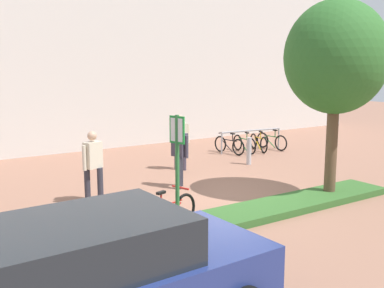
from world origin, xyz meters
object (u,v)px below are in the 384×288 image
(person_suited_dark, at_px, (180,151))
(car_navy_sedan, at_px, (93,283))
(parking_sign_post, at_px, (177,157))
(bike_rack_cluster, at_px, (251,142))
(bike_at_sign, at_px, (168,214))
(bollard_steel, at_px, (249,151))
(person_shirt_white, at_px, (93,162))
(tree_sidewalk, at_px, (336,58))
(person_shirt_blue, at_px, (180,139))

(person_suited_dark, xyz_separation_m, car_navy_sedan, (-4.57, -5.42, -0.23))
(car_navy_sedan, bearing_deg, parking_sign_post, 42.89)
(bike_rack_cluster, xyz_separation_m, car_navy_sedan, (-9.61, -8.36, 0.41))
(bike_at_sign, xyz_separation_m, person_suited_dark, (1.97, 2.70, 0.63))
(bike_at_sign, xyz_separation_m, bollard_steel, (5.41, 3.91, 0.10))
(person_shirt_white, xyz_separation_m, car_navy_sedan, (-2.13, -5.34, -0.23))
(tree_sidewalk, bearing_deg, bike_at_sign, 178.45)
(tree_sidewalk, bearing_deg, car_navy_sedan, -160.15)
(bike_at_sign, xyz_separation_m, person_shirt_white, (-0.47, 2.63, 0.63))
(parking_sign_post, xyz_separation_m, car_navy_sedan, (-2.69, -2.50, -0.76))
(tree_sidewalk, relative_size, parking_sign_post, 2.06)
(parking_sign_post, bearing_deg, bike_rack_cluster, 40.25)
(tree_sidewalk, xyz_separation_m, bike_rack_cluster, (2.44, 5.77, -3.05))
(person_shirt_white, bearing_deg, person_suited_dark, 1.74)
(person_suited_dark, distance_m, car_navy_sedan, 7.09)
(tree_sidewalk, height_order, parking_sign_post, tree_sidewalk)
(bike_at_sign, height_order, bike_rack_cluster, bike_at_sign)
(parking_sign_post, height_order, person_shirt_blue, parking_sign_post)
(bike_rack_cluster, xyz_separation_m, person_suited_dark, (-5.04, -2.94, 0.64))
(bollard_steel, height_order, person_shirt_white, person_shirt_white)
(tree_sidewalk, distance_m, bike_rack_cluster, 6.96)
(person_suited_dark, bearing_deg, car_navy_sedan, -130.16)
(bike_rack_cluster, relative_size, person_suited_dark, 1.54)
(person_suited_dark, bearing_deg, person_shirt_blue, 57.36)
(person_suited_dark, xyz_separation_m, person_shirt_white, (-2.44, -0.07, 0.00))
(bike_at_sign, xyz_separation_m, person_shirt_blue, (3.12, 4.50, 0.63))
(bike_rack_cluster, distance_m, person_suited_dark, 5.87)
(bike_at_sign, bearing_deg, tree_sidewalk, -1.55)
(bike_at_sign, bearing_deg, bollard_steel, 35.81)
(person_shirt_blue, relative_size, car_navy_sedan, 0.39)
(bollard_steel, bearing_deg, person_suited_dark, -160.73)
(parking_sign_post, bearing_deg, car_navy_sedan, -137.11)
(bike_at_sign, distance_m, person_shirt_white, 2.74)
(parking_sign_post, height_order, person_suited_dark, parking_sign_post)
(parking_sign_post, relative_size, person_shirt_white, 1.35)
(parking_sign_post, relative_size, person_shirt_blue, 1.35)
(parking_sign_post, bearing_deg, bollard_steel, 37.74)
(parking_sign_post, xyz_separation_m, person_shirt_blue, (3.03, 4.71, -0.54))
(tree_sidewalk, xyz_separation_m, person_shirt_white, (-5.05, 2.75, -2.41))
(tree_sidewalk, xyz_separation_m, parking_sign_post, (-4.48, -0.09, -1.87))
(bike_at_sign, distance_m, person_suited_dark, 3.40)
(person_suited_dark, xyz_separation_m, person_shirt_blue, (1.15, 1.80, 0.00))
(bike_rack_cluster, xyz_separation_m, person_shirt_blue, (-3.89, -1.14, 0.64))
(parking_sign_post, distance_m, person_shirt_blue, 5.63)
(person_suited_dark, bearing_deg, tree_sidewalk, -47.34)
(person_suited_dark, bearing_deg, person_shirt_white, -178.26)
(bike_at_sign, height_order, person_shirt_blue, person_shirt_blue)
(tree_sidewalk, distance_m, car_navy_sedan, 8.07)
(parking_sign_post, xyz_separation_m, person_suited_dark, (1.88, 2.91, -0.54))
(bike_rack_cluster, bearing_deg, person_suited_dark, -149.74)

